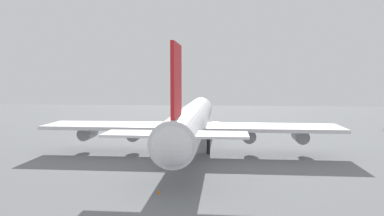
# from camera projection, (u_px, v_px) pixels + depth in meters

# --- Properties ---
(ground_plane) EXTENTS (254.58, 254.58, 0.00)m
(ground_plane) POSITION_uv_depth(u_px,v_px,m) (192.00, 151.00, 75.62)
(ground_plane) COLOR slate
(cargo_airplane) EXTENTS (63.64, 58.72, 19.96)m
(cargo_airplane) POSITION_uv_depth(u_px,v_px,m) (192.00, 121.00, 74.88)
(cargo_airplane) COLOR silver
(cargo_airplane) RESTS_ON ground_plane
(maintenance_van) EXTENTS (5.35, 4.12, 2.17)m
(maintenance_van) POSITION_uv_depth(u_px,v_px,m) (213.00, 126.00, 106.54)
(maintenance_van) COLOR silver
(maintenance_van) RESTS_ON ground_plane
(safety_cone_nose) EXTENTS (0.48, 0.48, 0.68)m
(safety_cone_nose) POSITION_uv_depth(u_px,v_px,m) (195.00, 130.00, 104.17)
(safety_cone_nose) COLOR orange
(safety_cone_nose) RESTS_ON ground_plane
(safety_cone_tail) EXTENTS (0.41, 0.41, 0.59)m
(safety_cone_tail) POSITION_uv_depth(u_px,v_px,m) (159.00, 192.00, 47.32)
(safety_cone_tail) COLOR orange
(safety_cone_tail) RESTS_ON ground_plane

